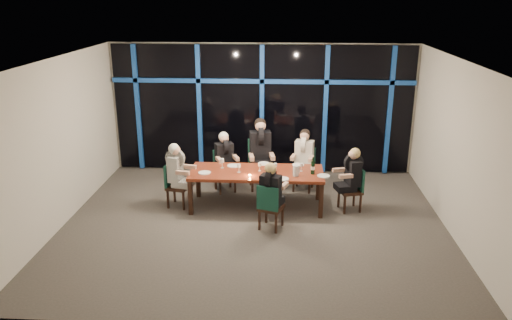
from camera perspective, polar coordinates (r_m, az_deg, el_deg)
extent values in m
plane|color=#554F4B|center=(9.29, -0.22, -7.34)|extent=(7.00, 7.00, 0.00)
cube|color=silver|center=(11.63, 0.71, 5.88)|extent=(7.00, 0.04, 3.00)
cube|color=silver|center=(5.94, -2.08, -6.98)|extent=(7.00, 0.04, 3.00)
cube|color=silver|center=(9.61, -21.56, 1.80)|extent=(0.04, 6.00, 3.00)
cube|color=silver|center=(9.21, 22.05, 1.05)|extent=(0.04, 6.00, 3.00)
cube|color=white|center=(8.42, -0.25, 11.34)|extent=(7.00, 6.00, 0.04)
cube|color=black|center=(11.58, 0.69, 5.82)|extent=(6.86, 0.04, 2.94)
cube|color=#1546A2|center=(12.02, -13.34, 5.79)|extent=(0.10, 0.10, 2.94)
cube|color=#1546A2|center=(11.68, -6.48, 5.82)|extent=(0.10, 0.10, 2.94)
cube|color=#1546A2|center=(11.53, 0.68, 5.76)|extent=(0.10, 0.10, 2.94)
cube|color=#1546A2|center=(11.55, 7.92, 5.61)|extent=(0.10, 0.10, 2.94)
cube|color=#1546A2|center=(11.76, 15.01, 5.38)|extent=(0.10, 0.10, 2.94)
cube|color=#1546A2|center=(11.40, 0.69, 9.00)|extent=(6.86, 0.10, 0.10)
cube|color=#FF2D14|center=(11.76, 6.21, 9.14)|extent=(0.60, 0.05, 0.35)
cube|color=maroon|center=(9.74, 0.07, -1.46)|extent=(2.60, 1.00, 0.06)
cube|color=black|center=(9.62, -7.50, -4.30)|extent=(0.08, 0.08, 0.69)
cube|color=black|center=(9.48, 7.44, -4.65)|extent=(0.08, 0.08, 0.69)
cube|color=black|center=(10.43, -6.61, -2.42)|extent=(0.08, 0.08, 0.69)
cube|color=black|center=(10.30, 7.13, -2.71)|extent=(0.08, 0.08, 0.69)
cube|color=black|center=(10.65, -3.55, -1.48)|extent=(0.54, 0.54, 0.05)
cube|color=#174A3B|center=(10.74, -3.87, 0.08)|extent=(0.39, 0.21, 0.46)
cube|color=black|center=(10.54, -4.11, -2.99)|extent=(0.05, 0.05, 0.38)
cube|color=black|center=(10.63, -2.41, -2.76)|extent=(0.05, 0.05, 0.38)
cube|color=black|center=(10.83, -4.62, -2.39)|extent=(0.05, 0.05, 0.38)
cube|color=black|center=(10.92, -2.96, -2.17)|extent=(0.05, 0.05, 0.38)
cube|color=black|center=(10.76, 0.51, -0.78)|extent=(0.57, 0.57, 0.07)
cube|color=#174A3B|center=(10.87, 0.38, 1.07)|extent=(0.49, 0.14, 0.55)
cube|color=black|center=(10.64, -0.42, -2.50)|extent=(0.05, 0.05, 0.46)
cube|color=black|center=(10.69, 1.68, -2.42)|extent=(0.05, 0.05, 0.46)
cube|color=black|center=(11.01, -0.63, -1.77)|extent=(0.05, 0.05, 0.46)
cube|color=black|center=(11.05, 1.40, -1.69)|extent=(0.05, 0.05, 0.46)
cube|color=black|center=(10.73, 5.44, -1.29)|extent=(0.51, 0.51, 0.06)
cube|color=#174A3B|center=(10.83, 5.68, 0.31)|extent=(0.42, 0.14, 0.47)
cube|color=black|center=(10.69, 4.32, -2.65)|extent=(0.05, 0.05, 0.40)
cube|color=black|center=(10.63, 6.11, -2.83)|extent=(0.05, 0.05, 0.40)
cube|color=black|center=(11.00, 4.71, -2.03)|extent=(0.05, 0.05, 0.40)
cube|color=black|center=(10.94, 6.46, -2.20)|extent=(0.05, 0.05, 0.40)
cube|color=black|center=(10.01, -8.86, -3.04)|extent=(0.48, 0.48, 0.05)
cube|color=#174A3B|center=(9.99, -9.90, -1.62)|extent=(0.12, 0.41, 0.46)
cube|color=black|center=(9.89, -8.28, -4.65)|extent=(0.04, 0.04, 0.38)
cube|color=black|center=(10.17, -7.59, -3.95)|extent=(0.04, 0.04, 0.38)
cube|color=black|center=(10.01, -10.03, -4.45)|extent=(0.04, 0.04, 0.38)
cube|color=black|center=(10.29, -9.29, -3.76)|extent=(0.04, 0.04, 0.38)
cube|color=black|center=(9.88, 10.70, -3.49)|extent=(0.49, 0.49, 0.05)
cube|color=#174A3B|center=(9.86, 11.74, -2.10)|extent=(0.15, 0.40, 0.45)
cube|color=black|center=(10.04, 9.43, -4.36)|extent=(0.04, 0.04, 0.37)
cube|color=black|center=(9.77, 10.10, -5.08)|extent=(0.04, 0.04, 0.37)
cube|color=black|center=(10.16, 11.13, -4.20)|extent=(0.04, 0.04, 0.37)
cube|color=black|center=(9.89, 11.84, -4.89)|extent=(0.04, 0.04, 0.37)
cube|color=black|center=(8.99, 1.74, -5.46)|extent=(0.51, 0.51, 0.05)
cube|color=#174A3B|center=(8.74, 1.32, -4.46)|extent=(0.39, 0.18, 0.44)
cube|color=black|center=(9.16, 3.04, -6.47)|extent=(0.05, 0.05, 0.37)
cube|color=black|center=(9.27, 1.18, -6.14)|extent=(0.05, 0.05, 0.37)
cube|color=black|center=(8.89, 2.30, -7.27)|extent=(0.05, 0.05, 0.37)
cube|color=black|center=(9.00, 0.39, -6.92)|extent=(0.05, 0.05, 0.37)
cube|color=black|center=(10.52, -3.38, -1.20)|extent=(0.46, 0.49, 0.13)
cube|color=black|center=(10.56, -3.65, 0.59)|extent=(0.42, 0.35, 0.51)
cylinder|color=black|center=(10.50, -3.67, 1.64)|extent=(0.24, 0.39, 0.38)
sphere|color=tan|center=(10.43, -3.66, 2.48)|extent=(0.19, 0.19, 0.19)
sphere|color=silver|center=(10.46, -3.73, 2.67)|extent=(0.21, 0.21, 0.21)
cube|color=tan|center=(10.31, -4.25, 0.03)|extent=(0.18, 0.28, 0.07)
cube|color=tan|center=(10.42, -2.33, 0.26)|extent=(0.18, 0.28, 0.07)
cube|color=black|center=(10.60, 0.60, -0.46)|extent=(0.47, 0.52, 0.15)
cube|color=black|center=(10.65, 0.49, 1.68)|extent=(0.48, 0.33, 0.61)
cylinder|color=black|center=(10.58, 0.49, 2.93)|extent=(0.19, 0.47, 0.46)
sphere|color=tan|center=(10.51, 0.51, 3.93)|extent=(0.23, 0.23, 0.23)
sphere|color=black|center=(10.55, 0.48, 4.16)|extent=(0.25, 0.25, 0.25)
cube|color=tan|center=(10.43, -0.53, 0.34)|extent=(0.14, 0.34, 0.09)
cube|color=tan|center=(10.48, 1.85, 0.42)|extent=(0.14, 0.34, 0.09)
cube|color=silver|center=(10.60, 5.33, -1.01)|extent=(0.42, 0.47, 0.13)
cube|color=silver|center=(10.64, 5.55, 0.83)|extent=(0.42, 0.31, 0.53)
cylinder|color=silver|center=(10.58, 5.58, 1.91)|extent=(0.18, 0.41, 0.40)
sphere|color=tan|center=(10.51, 5.59, 2.77)|extent=(0.20, 0.20, 0.20)
sphere|color=black|center=(10.54, 5.63, 2.97)|extent=(0.22, 0.22, 0.22)
cube|color=tan|center=(10.48, 4.28, 0.33)|extent=(0.14, 0.29, 0.08)
cube|color=tan|center=(10.41, 6.31, 0.14)|extent=(0.14, 0.29, 0.08)
cube|color=black|center=(9.93, -8.30, -2.61)|extent=(0.44, 0.39, 0.13)
cube|color=black|center=(9.88, -9.17, -0.90)|extent=(0.28, 0.40, 0.51)
cylinder|color=black|center=(9.82, -9.23, 0.20)|extent=(0.39, 0.16, 0.38)
sphere|color=tan|center=(9.76, -9.18, 1.11)|extent=(0.19, 0.19, 0.19)
sphere|color=silver|center=(9.77, -9.38, 1.28)|extent=(0.21, 0.21, 0.21)
cube|color=tan|center=(9.65, -8.39, -1.46)|extent=(0.28, 0.12, 0.07)
cube|color=tan|center=(9.97, -7.60, -0.76)|extent=(0.28, 0.12, 0.07)
cube|color=black|center=(9.81, 10.15, -3.06)|extent=(0.45, 0.41, 0.12)
cube|color=black|center=(9.76, 11.03, -1.38)|extent=(0.30, 0.40, 0.50)
cylinder|color=black|center=(9.70, 11.10, -0.29)|extent=(0.38, 0.18, 0.37)
sphere|color=tan|center=(9.64, 11.06, 0.60)|extent=(0.19, 0.19, 0.19)
sphere|color=tan|center=(9.64, 11.26, 0.77)|extent=(0.21, 0.21, 0.21)
cube|color=tan|center=(9.84, 9.48, -1.12)|extent=(0.28, 0.14, 0.07)
cube|color=tan|center=(9.53, 10.25, -1.83)|extent=(0.28, 0.14, 0.07)
cube|color=black|center=(9.04, 2.00, -4.70)|extent=(0.43, 0.46, 0.12)
cube|color=black|center=(8.81, 1.68, -3.28)|extent=(0.41, 0.32, 0.50)
cylinder|color=black|center=(8.74, 1.69, -2.09)|extent=(0.21, 0.38, 0.37)
sphere|color=tan|center=(8.70, 1.75, -1.07)|extent=(0.19, 0.19, 0.19)
sphere|color=tan|center=(8.66, 1.66, -0.97)|extent=(0.20, 0.20, 0.20)
cube|color=tan|center=(8.93, 3.25, -2.96)|extent=(0.16, 0.27, 0.07)
cube|color=tan|center=(9.05, 1.14, -2.63)|extent=(0.16, 0.27, 0.07)
cylinder|color=white|center=(10.03, -2.63, -0.65)|extent=(0.24, 0.24, 0.01)
cylinder|color=white|center=(10.15, 0.90, -0.41)|extent=(0.24, 0.24, 0.01)
cylinder|color=white|center=(10.10, 4.85, -0.56)|extent=(0.24, 0.24, 0.01)
cylinder|color=white|center=(9.69, -5.90, -1.45)|extent=(0.24, 0.24, 0.01)
cylinder|color=white|center=(9.56, 7.69, -1.80)|extent=(0.24, 0.24, 0.01)
cylinder|color=white|center=(9.33, 3.05, -2.17)|extent=(0.24, 0.24, 0.01)
cylinder|color=black|center=(9.61, 6.51, -0.90)|extent=(0.07, 0.07, 0.25)
cylinder|color=black|center=(9.56, 6.55, 0.05)|extent=(0.03, 0.03, 0.09)
cylinder|color=silver|center=(9.61, 6.51, -0.90)|extent=(0.08, 0.08, 0.07)
cylinder|color=silver|center=(9.49, 4.57, -1.22)|extent=(0.11, 0.11, 0.21)
cylinder|color=silver|center=(9.49, 4.96, -1.11)|extent=(0.02, 0.02, 0.14)
cylinder|color=#F49D49|center=(9.48, -0.72, -1.76)|extent=(0.05, 0.05, 0.03)
cylinder|color=silver|center=(9.69, -1.97, -1.39)|extent=(0.06, 0.06, 0.01)
cylinder|color=silver|center=(9.67, -1.97, -1.11)|extent=(0.01, 0.01, 0.10)
cylinder|color=silver|center=(9.64, -1.98, -0.65)|extent=(0.06, 0.06, 0.07)
cylinder|color=silver|center=(9.76, 0.42, -1.23)|extent=(0.06, 0.06, 0.01)
cylinder|color=silver|center=(9.74, 0.42, -0.96)|extent=(0.01, 0.01, 0.09)
cylinder|color=silver|center=(9.71, 0.42, -0.52)|extent=(0.06, 0.06, 0.06)
cylinder|color=silver|center=(9.76, 2.23, -1.23)|extent=(0.06, 0.06, 0.01)
cylinder|color=silver|center=(9.75, 2.23, -0.97)|extent=(0.01, 0.01, 0.09)
cylinder|color=silver|center=(9.72, 2.24, -0.55)|extent=(0.06, 0.06, 0.06)
cylinder|color=silver|center=(9.94, -3.87, -0.88)|extent=(0.07, 0.07, 0.01)
cylinder|color=silver|center=(9.92, -3.88, -0.57)|extent=(0.01, 0.01, 0.11)
cylinder|color=silver|center=(9.89, -3.89, -0.05)|extent=(0.08, 0.08, 0.08)
cylinder|color=silver|center=(9.78, 5.18, -1.27)|extent=(0.06, 0.06, 0.01)
cylinder|color=silver|center=(9.76, 5.19, -0.99)|extent=(0.01, 0.01, 0.09)
cylinder|color=silver|center=(9.73, 5.20, -0.55)|extent=(0.06, 0.06, 0.07)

